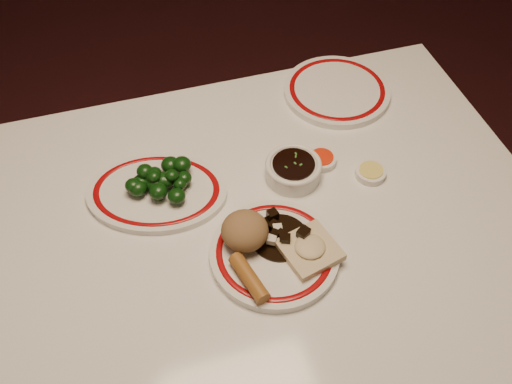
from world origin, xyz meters
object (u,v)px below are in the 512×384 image
(rice_mound, at_px, (245,231))
(broccoli_pile, at_px, (158,180))
(stirfry_heap, at_px, (281,234))
(broccoli_plate, at_px, (157,192))
(spring_roll, at_px, (249,278))
(main_plate, at_px, (274,253))
(soy_bowl, at_px, (293,170))
(dining_table, at_px, (251,256))
(fried_wonton, at_px, (310,249))

(rice_mound, distance_m, broccoli_pile, 0.22)
(rice_mound, xyz_separation_m, stirfry_heap, (0.07, -0.01, -0.02))
(rice_mound, bearing_deg, broccoli_plate, 128.40)
(rice_mound, xyz_separation_m, broccoli_pile, (-0.13, 0.18, -0.01))
(spring_roll, relative_size, broccoli_pile, 0.72)
(broccoli_plate, bearing_deg, main_plate, -48.99)
(main_plate, relative_size, spring_roll, 2.45)
(broccoli_plate, bearing_deg, rice_mound, -51.60)
(broccoli_plate, bearing_deg, soy_bowl, -6.85)
(dining_table, xyz_separation_m, broccoli_pile, (-0.15, 0.15, 0.13))
(dining_table, bearing_deg, rice_mound, -122.49)
(main_plate, height_order, rice_mound, rice_mound)
(dining_table, distance_m, main_plate, 0.13)
(stirfry_heap, height_order, broccoli_pile, broccoli_pile)
(spring_roll, relative_size, fried_wonton, 0.86)
(soy_bowl, bearing_deg, dining_table, -139.00)
(soy_bowl, bearing_deg, rice_mound, -135.88)
(spring_roll, height_order, broccoli_plate, spring_roll)
(main_plate, relative_size, rice_mound, 2.80)
(spring_roll, relative_size, broccoli_plate, 0.30)
(fried_wonton, distance_m, broccoli_pile, 0.34)
(rice_mound, distance_m, fried_wonton, 0.12)
(spring_roll, xyz_separation_m, fried_wonton, (0.12, 0.03, -0.00))
(main_plate, relative_size, soy_bowl, 2.16)
(soy_bowl, bearing_deg, broccoli_pile, 172.09)
(stirfry_heap, relative_size, broccoli_plate, 0.34)
(spring_roll, distance_m, fried_wonton, 0.13)
(main_plate, distance_m, fried_wonton, 0.07)
(stirfry_heap, bearing_deg, dining_table, 136.57)
(broccoli_plate, height_order, soy_bowl, soy_bowl)
(fried_wonton, height_order, broccoli_pile, broccoli_pile)
(soy_bowl, bearing_deg, broccoli_plate, 173.15)
(main_plate, xyz_separation_m, broccoli_pile, (-0.18, 0.22, 0.03))
(fried_wonton, xyz_separation_m, broccoli_pile, (-0.24, 0.24, 0.01))
(fried_wonton, bearing_deg, spring_roll, -167.05)
(broccoli_pile, bearing_deg, fried_wonton, -44.93)
(main_plate, bearing_deg, spring_roll, -141.80)
(dining_table, xyz_separation_m, fried_wonton, (0.09, -0.09, 0.12))
(main_plate, relative_size, broccoli_pile, 1.77)
(dining_table, distance_m, fried_wonton, 0.17)
(dining_table, relative_size, broccoli_pile, 8.59)
(spring_roll, distance_m, broccoli_pile, 0.29)
(main_plate, bearing_deg, stirfry_heap, 52.20)
(rice_mound, relative_size, stirfry_heap, 0.78)
(rice_mound, height_order, broccoli_plate, rice_mound)
(fried_wonton, relative_size, broccoli_plate, 0.35)
(rice_mound, relative_size, fried_wonton, 0.75)
(spring_roll, height_order, soy_bowl, spring_roll)
(fried_wonton, relative_size, stirfry_heap, 1.04)
(dining_table, distance_m, spring_roll, 0.18)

